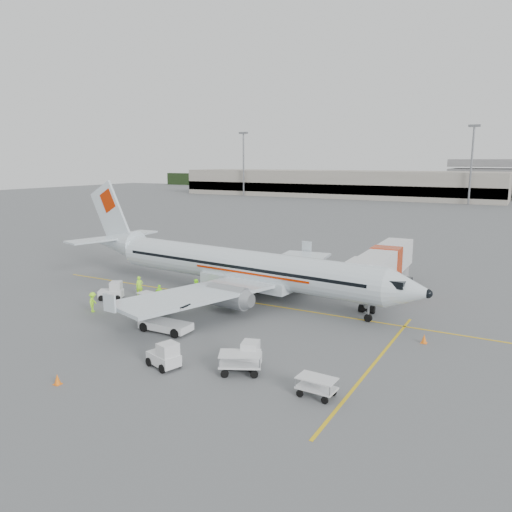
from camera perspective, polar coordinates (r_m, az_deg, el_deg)
The scene contains 24 objects.
ground at distance 44.61m, azimuth -1.26°, elevation -5.22°, with size 360.00×360.00×0.00m, color #56595B.
stripe_lead at distance 44.61m, azimuth -1.26°, elevation -5.22°, with size 44.00×0.20×0.01m, color yellow.
stripe_cross at distance 32.39m, azimuth 13.38°, elevation -11.85°, with size 0.20×20.00×0.01m, color yellow.
terminal_west at distance 178.16m, azimuth 9.01°, elevation 8.17°, with size 110.00×22.00×9.00m, color gray, non-canonical shape.
treeline at distance 213.24m, azimuth 23.55°, elevation 7.42°, with size 300.00×3.00×6.00m, color black, non-canonical shape.
mast_west at distance 180.08m, azimuth -1.43°, elevation 10.39°, with size 3.20×1.20×22.00m, color slate, non-canonical shape.
mast_center at distance 155.83m, azimuth 23.39°, elevation 9.46°, with size 3.20×1.20×22.00m, color slate, non-canonical shape.
aircraft at distance 44.79m, azimuth -1.75°, elevation 1.42°, with size 36.38×28.52×10.03m, color silver, non-canonical shape.
jet_bridge at distance 47.69m, azimuth 14.57°, elevation -1.71°, with size 3.23×17.25×4.53m, color silver, non-canonical shape.
belt_loader at distance 37.15m, azimuth -10.32°, elevation -6.44°, with size 5.21×1.96×2.82m, color silver, non-canonical shape.
tug_fore at distance 30.71m, azimuth -1.55°, elevation -11.15°, with size 2.16×1.24×1.67m, color silver, non-canonical shape.
tug_mid at distance 31.28m, azimuth -10.52°, elevation -10.96°, with size 2.11×1.21×1.63m, color silver, non-canonical shape.
tug_aft at distance 46.99m, azimuth -16.26°, elevation -3.81°, with size 2.10×1.20×1.62m, color silver, non-canonical shape.
cart_loaded_a at distance 41.93m, azimuth -11.56°, elevation -5.56°, with size 2.54×1.50×1.32m, color silver, non-canonical shape.
cart_loaded_b at distance 44.39m, azimuth -12.09°, elevation -4.83°, with size 2.06×1.22×1.08m, color silver, non-canonical shape.
cart_empty_a at distance 29.97m, azimuth -1.83°, elevation -12.13°, with size 2.45×1.45×1.28m, color silver, non-canonical shape.
cart_empty_b at distance 27.51m, azimuth 6.94°, elevation -14.63°, with size 2.06×1.22×1.08m, color silver, non-canonical shape.
cone_nose at distance 36.55m, azimuth 18.66°, elevation -8.93°, with size 0.41×0.41×0.66m, color orange.
cone_port at distance 62.67m, azimuth 7.03°, elevation -0.29°, with size 0.42×0.42×0.69m, color orange.
cone_stbd at distance 30.80m, azimuth -21.76°, elevation -12.93°, with size 0.40×0.40×0.65m, color orange.
crew_a at distance 47.59m, azimuth -13.18°, elevation -3.36°, with size 0.66×0.43×1.81m, color #9DF720.
crew_b at distance 45.40m, azimuth -6.84°, elevation -3.79°, with size 0.90×0.70×1.86m, color #9DF720.
crew_c at distance 43.55m, azimuth -18.14°, elevation -5.03°, with size 1.08×0.62×1.67m, color #9DF720.
crew_d at distance 44.88m, azimuth -10.95°, elevation -4.25°, with size 0.95×0.39×1.61m, color #9DF720.
Camera 1 is at (21.79, -36.92, 12.32)m, focal length 35.00 mm.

